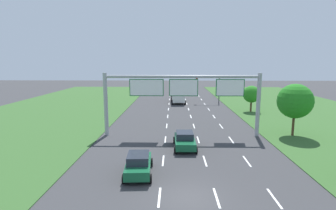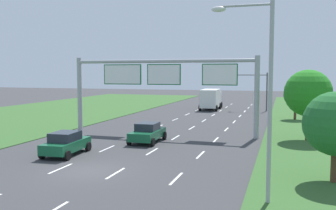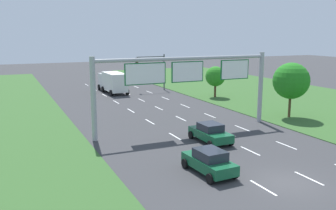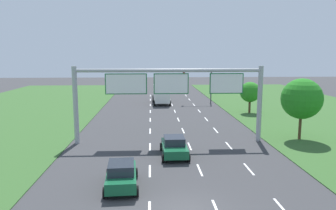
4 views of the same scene
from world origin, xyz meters
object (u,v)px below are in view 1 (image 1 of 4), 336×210
(sign_gantry, at_px, (182,92))
(roadside_tree_far, at_px, (252,94))
(traffic_light_mast, at_px, (210,84))
(car_near_red, at_px, (138,164))
(box_truck, at_px, (178,94))
(car_lead_silver, at_px, (185,140))
(roadside_tree_mid, at_px, (295,101))

(sign_gantry, xyz_separation_m, roadside_tree_far, (11.82, 14.36, -2.03))
(traffic_light_mast, bearing_deg, sign_gantry, -104.69)
(car_near_red, bearing_deg, box_truck, 80.85)
(traffic_light_mast, height_order, roadside_tree_far, traffic_light_mast)
(car_near_red, height_order, traffic_light_mast, traffic_light_mast)
(sign_gantry, bearing_deg, traffic_light_mast, 75.31)
(sign_gantry, distance_m, roadside_tree_far, 18.71)
(car_lead_silver, xyz_separation_m, traffic_light_mast, (6.11, 27.92, 3.08))
(box_truck, height_order, sign_gantry, sign_gantry)
(car_near_red, distance_m, traffic_light_mast, 35.48)
(car_near_red, height_order, roadside_tree_mid, roadside_tree_mid)
(box_truck, distance_m, traffic_light_mast, 6.66)
(sign_gantry, distance_m, roadside_tree_mid, 12.40)
(car_lead_silver, bearing_deg, sign_gantry, 90.30)
(sign_gantry, height_order, roadside_tree_mid, sign_gantry)
(sign_gantry, bearing_deg, roadside_tree_mid, 0.78)
(car_lead_silver, relative_size, roadside_tree_far, 0.99)
(traffic_light_mast, relative_size, roadside_tree_far, 1.30)
(car_near_red, relative_size, traffic_light_mast, 0.74)
(sign_gantry, bearing_deg, car_lead_silver, -88.62)
(box_truck, bearing_deg, roadside_tree_far, -41.55)
(car_near_red, distance_m, sign_gantry, 11.65)
(car_lead_silver, distance_m, box_truck, 28.40)
(box_truck, relative_size, traffic_light_mast, 1.36)
(box_truck, xyz_separation_m, sign_gantry, (0.06, -24.15, 3.28))
(sign_gantry, bearing_deg, roadside_tree_far, 50.54)
(car_lead_silver, bearing_deg, roadside_tree_far, 56.71)
(car_lead_silver, bearing_deg, car_near_red, -122.15)
(car_near_red, distance_m, roadside_tree_mid, 19.29)
(car_lead_silver, bearing_deg, traffic_light_mast, 76.58)
(car_near_red, distance_m, car_lead_silver, 7.07)
(roadside_tree_mid, bearing_deg, traffic_light_mast, 104.65)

